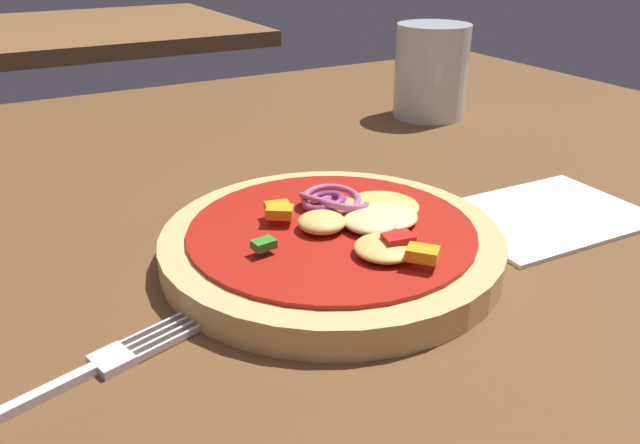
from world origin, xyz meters
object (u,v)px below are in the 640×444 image
at_px(pizza, 337,244).
at_px(fork, 30,400).
at_px(napkin, 544,215).
at_px(beer_glass, 431,75).

height_order(pizza, fork, pizza).
height_order(pizza, napkin, pizza).
bearing_deg(pizza, napkin, -5.96).
distance_m(pizza, fork, 0.20).
distance_m(pizza, beer_glass, 0.37).
relative_size(pizza, fork, 1.15).
height_order(beer_glass, napkin, beer_glass).
xyz_separation_m(pizza, napkin, (0.17, -0.02, -0.01)).
distance_m(beer_glass, napkin, 0.29).
bearing_deg(pizza, fork, -165.57).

